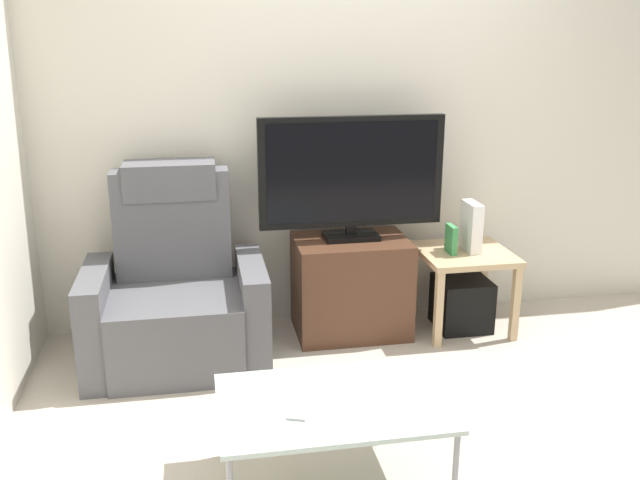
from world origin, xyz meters
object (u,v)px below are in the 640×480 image
at_px(recliner_armchair, 176,295).
at_px(side_table, 464,264).
at_px(tv_stand, 351,286).
at_px(game_console, 471,227).
at_px(cell_phone, 300,409).
at_px(book_upright, 451,239).
at_px(coffee_table, 332,406).
at_px(television, 352,175).
at_px(subwoofer_box, 461,303).

bearing_deg(recliner_armchair, side_table, 0.06).
height_order(tv_stand, game_console, game_console).
bearing_deg(game_console, cell_phone, -131.10).
height_order(book_upright, game_console, game_console).
bearing_deg(cell_phone, coffee_table, 40.75).
xyz_separation_m(book_upright, game_console, (0.14, 0.03, 0.06)).
bearing_deg(game_console, television, 174.56).
xyz_separation_m(tv_stand, coffee_table, (-0.41, -1.45, 0.06)).
distance_m(television, recliner_armchair, 1.21).
bearing_deg(recliner_armchair, television, 6.58).
distance_m(tv_stand, coffee_table, 1.51).
relative_size(book_upright, coffee_table, 0.19).
height_order(television, coffee_table, television).
relative_size(side_table, coffee_table, 0.60).
bearing_deg(game_console, subwoofer_box, -164.05).
xyz_separation_m(book_upright, coffee_table, (-1.00, -1.37, -0.22)).
relative_size(television, side_table, 2.01).
bearing_deg(tv_stand, coffee_table, -105.60).
height_order(television, game_console, television).
distance_m(recliner_armchair, game_console, 1.79).
height_order(game_console, cell_phone, game_console).
xyz_separation_m(tv_stand, book_upright, (0.59, -0.08, 0.29)).
relative_size(tv_stand, cell_phone, 4.49).
relative_size(subwoofer_box, game_console, 1.06).
xyz_separation_m(television, cell_phone, (-0.54, -1.52, -0.58)).
bearing_deg(television, cell_phone, -109.58).
distance_m(recliner_armchair, subwoofer_box, 1.74).
bearing_deg(side_table, cell_phone, -130.50).
height_order(subwoofer_box, cell_phone, cell_phone).
bearing_deg(subwoofer_box, tv_stand, 175.02).
bearing_deg(coffee_table, recliner_armchair, 115.94).
distance_m(book_upright, game_console, 0.15).
height_order(side_table, coffee_table, side_table).
bearing_deg(cell_phone, book_upright, 71.40).
relative_size(tv_stand, television, 0.62).
bearing_deg(book_upright, tv_stand, 172.27).
bearing_deg(side_table, television, 173.47).
xyz_separation_m(recliner_armchair, book_upright, (1.63, 0.08, 0.21)).
distance_m(television, side_table, 0.89).
bearing_deg(television, game_console, -5.44).
height_order(television, recliner_armchair, television).
relative_size(book_upright, game_console, 0.58).
bearing_deg(game_console, recliner_armchair, -176.41).
distance_m(tv_stand, subwoofer_box, 0.71).
bearing_deg(recliner_armchair, coffee_table, -67.34).
distance_m(side_table, cell_phone, 1.90).
distance_m(side_table, book_upright, 0.20).
bearing_deg(cell_phone, side_table, 69.42).
bearing_deg(tv_stand, television, 90.00).
xyz_separation_m(book_upright, cell_phone, (-1.13, -1.42, -0.19)).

